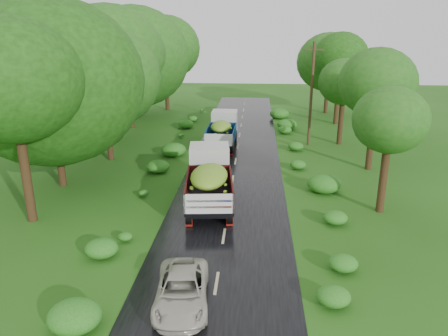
# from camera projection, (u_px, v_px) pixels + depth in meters

# --- Properties ---
(ground) EXTENTS (120.00, 120.00, 0.00)m
(ground) POSITION_uv_depth(u_px,v_px,m) (216.00, 283.00, 17.13)
(ground) COLOR #1E4D10
(ground) RESTS_ON ground
(road) EXTENTS (6.50, 80.00, 0.02)m
(road) POSITION_uv_depth(u_px,v_px,m) (225.00, 227.00, 21.86)
(road) COLOR black
(road) RESTS_ON ground
(road_lines) EXTENTS (0.12, 69.60, 0.00)m
(road_lines) POSITION_uv_depth(u_px,v_px,m) (227.00, 218.00, 22.80)
(road_lines) COLOR #BFB78C
(road_lines) RESTS_ON road
(truck_near) EXTENTS (3.03, 6.94, 2.83)m
(truck_near) POSITION_uv_depth(u_px,v_px,m) (209.00, 176.00, 24.31)
(truck_near) COLOR black
(truck_near) RESTS_ON ground
(truck_far) EXTENTS (2.30, 6.20, 2.59)m
(truck_far) POSITION_uv_depth(u_px,v_px,m) (223.00, 129.00, 35.92)
(truck_far) COLOR black
(truck_far) RESTS_ON ground
(car) EXTENTS (2.26, 4.23, 1.13)m
(car) POSITION_uv_depth(u_px,v_px,m) (182.00, 290.00, 15.69)
(car) COLOR beige
(car) RESTS_ON road
(utility_pole) EXTENTS (1.47, 0.24, 8.38)m
(utility_pole) POSITION_uv_depth(u_px,v_px,m) (311.00, 93.00, 35.36)
(utility_pole) COLOR #382616
(utility_pole) RESTS_ON ground
(trees_left) EXTENTS (7.06, 34.25, 9.13)m
(trees_left) POSITION_uv_depth(u_px,v_px,m) (114.00, 63.00, 36.08)
(trees_left) COLOR black
(trees_left) RESTS_ON ground
(trees_right) EXTENTS (4.41, 30.86, 8.06)m
(trees_right) POSITION_uv_depth(u_px,v_px,m) (346.00, 72.00, 37.80)
(trees_right) COLOR black
(trees_right) RESTS_ON ground
(shrubs) EXTENTS (11.90, 44.00, 0.70)m
(shrubs) POSITION_uv_depth(u_px,v_px,m) (234.00, 165.00, 30.27)
(shrubs) COLOR #1F6618
(shrubs) RESTS_ON ground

